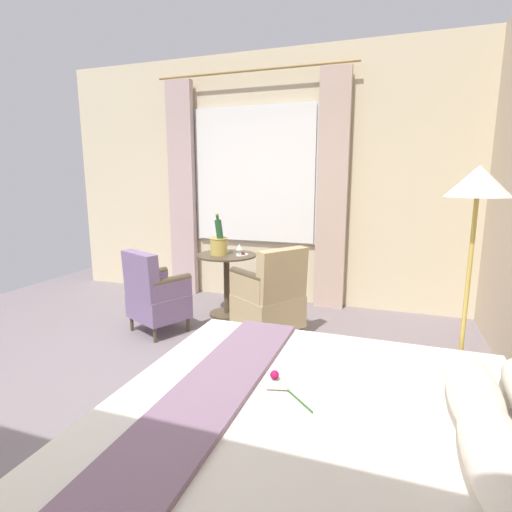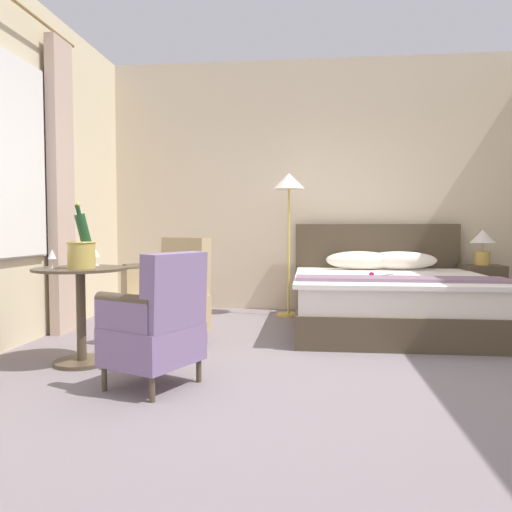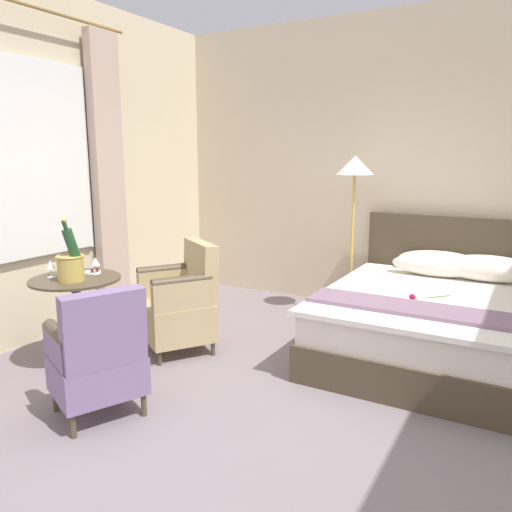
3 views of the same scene
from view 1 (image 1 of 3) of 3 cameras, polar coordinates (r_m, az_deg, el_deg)
name	(u,v)px [view 1 (image 1 of 3)]	position (r m, az deg, el deg)	size (l,w,h in m)	color
ground_plane	(142,391)	(3.35, -16.03, -18.04)	(6.88, 6.88, 0.00)	gray
wall_window_side	(256,181)	(5.32, 0.01, 10.62)	(0.27, 5.50, 3.15)	beige
bed	(345,466)	(2.08, 12.56, -27.20)	(1.97, 2.13, 1.09)	#4C3F2D
floor_lamp_brass	(476,207)	(2.74, 28.90, 6.12)	(0.38, 0.38, 1.68)	gold
side_table_round	(227,278)	(4.70, -4.21, -3.14)	(0.70, 0.70, 0.74)	#4C3F2D
champagne_bucket	(219,243)	(4.60, -5.33, 1.86)	(0.21, 0.21, 0.49)	tan
wine_glass_near_bucket	(239,248)	(4.52, -2.40, 1.21)	(0.08, 0.08, 0.14)	white
wine_glass_near_edge	(226,244)	(4.81, -4.32, 1.79)	(0.07, 0.07, 0.14)	white
snack_plate	(242,254)	(4.58, -1.96, 0.22)	(0.14, 0.14, 0.04)	white
armchair_by_window	(270,298)	(4.03, 2.06, -6.04)	(0.78, 0.78, 0.95)	#4C3F2D
armchair_facing_bed	(155,294)	(4.30, -14.27, -5.33)	(0.67, 0.69, 0.88)	#4C3F2D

